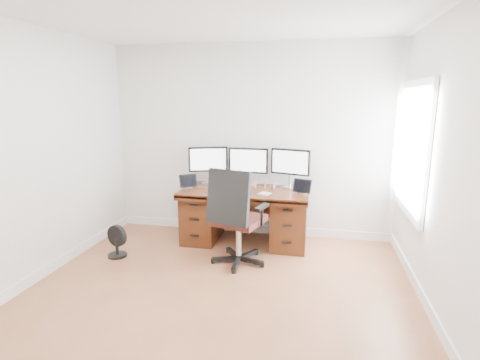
% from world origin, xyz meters
% --- Properties ---
extents(ground, '(4.50, 4.50, 0.00)m').
position_xyz_m(ground, '(0.00, 0.00, 0.00)').
color(ground, brown).
rests_on(ground, ground).
extents(back_wall, '(4.00, 0.10, 2.70)m').
position_xyz_m(back_wall, '(0.00, 2.25, 1.35)').
color(back_wall, silver).
rests_on(back_wall, ground).
extents(right_wall, '(0.10, 4.50, 2.70)m').
position_xyz_m(right_wall, '(2.00, 0.11, 1.35)').
color(right_wall, silver).
rests_on(right_wall, ground).
extents(desk, '(1.70, 0.80, 0.75)m').
position_xyz_m(desk, '(0.00, 1.83, 0.40)').
color(desk, '#431D0D').
rests_on(desk, ground).
extents(office_chair, '(0.78, 0.78, 1.18)m').
position_xyz_m(office_chair, '(0.04, 1.12, 0.39)').
color(office_chair, black).
rests_on(office_chair, ground).
extents(floor_fan, '(0.28, 0.24, 0.40)m').
position_xyz_m(floor_fan, '(-1.48, 1.03, 0.20)').
color(floor_fan, black).
rests_on(floor_fan, ground).
extents(monitor_left, '(0.52, 0.23, 0.53)m').
position_xyz_m(monitor_left, '(-0.58, 2.07, 1.09)').
color(monitor_left, silver).
rests_on(monitor_left, desk).
extents(monitor_center, '(0.55, 0.15, 0.53)m').
position_xyz_m(monitor_center, '(-0.00, 2.07, 1.09)').
color(monitor_center, silver).
rests_on(monitor_center, desk).
extents(monitor_right, '(0.54, 0.19, 0.53)m').
position_xyz_m(monitor_right, '(0.58, 2.07, 1.09)').
color(monitor_right, silver).
rests_on(monitor_right, desk).
extents(tablet_left, '(0.24, 0.19, 0.19)m').
position_xyz_m(tablet_left, '(-0.77, 1.75, 0.84)').
color(tablet_left, silver).
rests_on(tablet_left, desk).
extents(tablet_right, '(0.25, 0.14, 0.19)m').
position_xyz_m(tablet_right, '(0.76, 1.75, 0.84)').
color(tablet_right, silver).
rests_on(tablet_right, desk).
extents(keyboard, '(0.30, 0.15, 0.01)m').
position_xyz_m(keyboard, '(-0.05, 1.58, 0.76)').
color(keyboard, white).
rests_on(keyboard, desk).
extents(trackpad, '(0.18, 0.18, 0.01)m').
position_xyz_m(trackpad, '(0.29, 1.64, 0.76)').
color(trackpad, silver).
rests_on(trackpad, desk).
extents(drawing_tablet, '(0.26, 0.18, 0.01)m').
position_xyz_m(drawing_tablet, '(-0.29, 1.59, 0.76)').
color(drawing_tablet, black).
rests_on(drawing_tablet, desk).
extents(phone, '(0.14, 0.08, 0.01)m').
position_xyz_m(phone, '(-0.06, 1.74, 0.76)').
color(phone, black).
rests_on(phone, desk).
extents(figurine_purple, '(0.03, 0.03, 0.08)m').
position_xyz_m(figurine_purple, '(-0.37, 1.95, 0.79)').
color(figurine_purple, '#A95CD7').
rests_on(figurine_purple, desk).
extents(figurine_blue, '(0.03, 0.03, 0.08)m').
position_xyz_m(figurine_blue, '(-0.22, 1.95, 0.79)').
color(figurine_blue, '#509BE1').
rests_on(figurine_blue, desk).
extents(figurine_yellow, '(0.03, 0.03, 0.08)m').
position_xyz_m(figurine_yellow, '(-0.10, 1.95, 0.79)').
color(figurine_yellow, '#DEBB74').
rests_on(figurine_yellow, desk).
extents(figurine_orange, '(0.03, 0.03, 0.08)m').
position_xyz_m(figurine_orange, '(0.12, 1.95, 0.79)').
color(figurine_orange, '#ED7C4B').
rests_on(figurine_orange, desk).
extents(figurine_brown, '(0.03, 0.03, 0.08)m').
position_xyz_m(figurine_brown, '(0.25, 1.95, 0.79)').
color(figurine_brown, '#94634E').
rests_on(figurine_brown, desk).
extents(figurine_pink, '(0.03, 0.03, 0.08)m').
position_xyz_m(figurine_pink, '(0.38, 1.95, 0.79)').
color(figurine_pink, pink).
rests_on(figurine_pink, desk).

